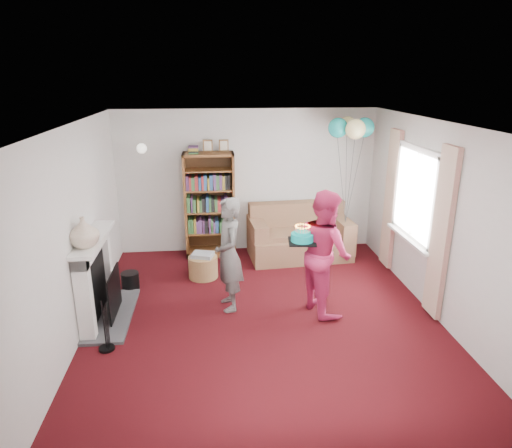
{
  "coord_description": "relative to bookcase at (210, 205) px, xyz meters",
  "views": [
    {
      "loc": [
        -0.64,
        -5.31,
        3.05
      ],
      "look_at": [
        -0.04,
        0.6,
        1.09
      ],
      "focal_mm": 32.0,
      "sensor_mm": 36.0,
      "label": 1
    }
  ],
  "objects": [
    {
      "name": "wall_left",
      "position": [
        -1.59,
        -2.3,
        0.36
      ],
      "size": [
        0.02,
        5.0,
        2.5
      ],
      "primitive_type": "cube",
      "color": "silver",
      "rests_on": "ground"
    },
    {
      "name": "ground",
      "position": [
        0.67,
        -2.3,
        -0.89
      ],
      "size": [
        5.0,
        5.0,
        0.0
      ],
      "primitive_type": "plane",
      "color": "#330708",
      "rests_on": "ground"
    },
    {
      "name": "wall_sconce",
      "position": [
        -1.08,
        0.06,
        0.99
      ],
      "size": [
        0.16,
        0.23,
        0.16
      ],
      "color": "gold",
      "rests_on": "ground"
    },
    {
      "name": "mantel_vase",
      "position": [
        -1.45,
        -2.45,
        0.42
      ],
      "size": [
        0.39,
        0.39,
        0.36
      ],
      "primitive_type": "imported",
      "rotation": [
        0.0,
        0.0,
        0.12
      ],
      "color": "beige",
      "rests_on": "fireplace"
    },
    {
      "name": "person_striped",
      "position": [
        0.24,
        -2.0,
        -0.11
      ],
      "size": [
        0.46,
        0.62,
        1.55
      ],
      "primitive_type": "imported",
      "rotation": [
        0.0,
        0.0,
        -1.41
      ],
      "color": "black",
      "rests_on": "ground"
    },
    {
      "name": "wicker_basket",
      "position": [
        -0.13,
        -0.99,
        -0.7
      ],
      "size": [
        0.46,
        0.46,
        0.4
      ],
      "rotation": [
        0.0,
        0.0,
        -0.3
      ],
      "color": "#A2824B",
      "rests_on": "ground"
    },
    {
      "name": "birthday_cake",
      "position": [
        1.16,
        -2.28,
        0.2
      ],
      "size": [
        0.34,
        0.34,
        0.22
      ],
      "rotation": [
        0.0,
        0.0,
        -0.12
      ],
      "color": "black",
      "rests_on": "ground"
    },
    {
      "name": "fireplace",
      "position": [
        -1.42,
        -2.11,
        -0.38
      ],
      "size": [
        0.55,
        1.8,
        1.12
      ],
      "color": "#3F3F42",
      "rests_on": "ground"
    },
    {
      "name": "wall_right",
      "position": [
        2.93,
        -2.3,
        0.36
      ],
      "size": [
        0.02,
        5.0,
        2.5
      ],
      "primitive_type": "cube",
      "color": "silver",
      "rests_on": "ground"
    },
    {
      "name": "sofa",
      "position": [
        1.53,
        -0.23,
        -0.55
      ],
      "size": [
        1.71,
        0.91,
        0.91
      ],
      "rotation": [
        0.0,
        0.0,
        0.08
      ],
      "color": "brown",
      "rests_on": "ground"
    },
    {
      "name": "wall_back",
      "position": [
        0.67,
        0.21,
        0.36
      ],
      "size": [
        4.5,
        0.02,
        2.5
      ],
      "primitive_type": "cube",
      "color": "silver",
      "rests_on": "ground"
    },
    {
      "name": "person_magenta",
      "position": [
        1.49,
        -2.18,
        -0.06
      ],
      "size": [
        0.82,
        0.95,
        1.66
      ],
      "primitive_type": "imported",
      "rotation": [
        0.0,
        0.0,
        1.84
      ],
      "color": "#C02656",
      "rests_on": "ground"
    },
    {
      "name": "balloons",
      "position": [
        2.33,
        -0.31,
        1.33
      ],
      "size": [
        0.76,
        0.76,
        1.71
      ],
      "color": "#3F3F3F",
      "rests_on": "ground"
    },
    {
      "name": "bookcase",
      "position": [
        0.0,
        0.0,
        0.0
      ],
      "size": [
        0.85,
        0.42,
        2.01
      ],
      "color": "#472B14",
      "rests_on": "ground"
    },
    {
      "name": "window_bay",
      "position": [
        2.87,
        -1.7,
        0.31
      ],
      "size": [
        0.14,
        2.02,
        2.2
      ],
      "color": "white",
      "rests_on": "ground"
    },
    {
      "name": "ceiling",
      "position": [
        0.67,
        -2.3,
        1.62
      ],
      "size": [
        4.5,
        5.0,
        0.01
      ],
      "primitive_type": "cube",
      "color": "white",
      "rests_on": "wall_back"
    }
  ]
}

